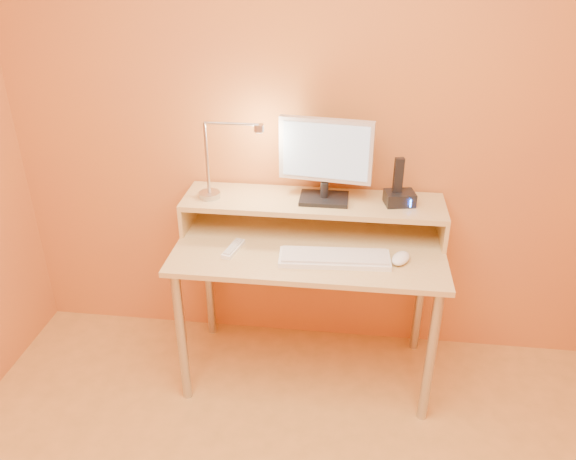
# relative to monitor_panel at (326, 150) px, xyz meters

# --- Properties ---
(wall_back) EXTENTS (3.00, 0.04, 2.50)m
(wall_back) POSITION_rel_monitor_panel_xyz_m (-0.05, 0.16, 0.13)
(wall_back) COLOR orange
(wall_back) RESTS_ON floor
(desk_leg_fl) EXTENTS (0.04, 0.04, 0.69)m
(desk_leg_fl) POSITION_rel_monitor_panel_xyz_m (-0.60, -0.41, -0.77)
(desk_leg_fl) COLOR #ADADAF
(desk_leg_fl) RESTS_ON floor
(desk_leg_fr) EXTENTS (0.04, 0.04, 0.69)m
(desk_leg_fr) POSITION_rel_monitor_panel_xyz_m (0.50, -0.41, -0.77)
(desk_leg_fr) COLOR #ADADAF
(desk_leg_fr) RESTS_ON floor
(desk_leg_bl) EXTENTS (0.04, 0.04, 0.69)m
(desk_leg_bl) POSITION_rel_monitor_panel_xyz_m (-0.60, 0.09, -0.77)
(desk_leg_bl) COLOR #ADADAF
(desk_leg_bl) RESTS_ON floor
(desk_leg_br) EXTENTS (0.04, 0.04, 0.69)m
(desk_leg_br) POSITION_rel_monitor_panel_xyz_m (0.50, 0.09, -0.77)
(desk_leg_br) COLOR #ADADAF
(desk_leg_br) RESTS_ON floor
(desk_lower) EXTENTS (1.20, 0.60, 0.02)m
(desk_lower) POSITION_rel_monitor_panel_xyz_m (-0.05, -0.16, -0.41)
(desk_lower) COLOR #D0B77C
(desk_lower) RESTS_ON floor
(shelf_riser_left) EXTENTS (0.02, 0.30, 0.14)m
(shelf_riser_left) POSITION_rel_monitor_panel_xyz_m (-0.64, -0.01, -0.33)
(shelf_riser_left) COLOR #D0B77C
(shelf_riser_left) RESTS_ON desk_lower
(shelf_riser_right) EXTENTS (0.02, 0.30, 0.14)m
(shelf_riser_right) POSITION_rel_monitor_panel_xyz_m (0.54, -0.01, -0.33)
(shelf_riser_right) COLOR #D0B77C
(shelf_riser_right) RESTS_ON desk_lower
(desk_shelf) EXTENTS (1.20, 0.30, 0.02)m
(desk_shelf) POSITION_rel_monitor_panel_xyz_m (-0.05, -0.01, -0.25)
(desk_shelf) COLOR #D0B77C
(desk_shelf) RESTS_ON desk_lower
(monitor_foot) EXTENTS (0.22, 0.16, 0.02)m
(monitor_foot) POSITION_rel_monitor_panel_xyz_m (0.00, -0.01, -0.23)
(monitor_foot) COLOR black
(monitor_foot) RESTS_ON desk_shelf
(monitor_neck) EXTENTS (0.04, 0.04, 0.07)m
(monitor_neck) POSITION_rel_monitor_panel_xyz_m (0.00, -0.01, -0.19)
(monitor_neck) COLOR black
(monitor_neck) RESTS_ON monitor_foot
(monitor_panel) EXTENTS (0.42, 0.09, 0.28)m
(monitor_panel) POSITION_rel_monitor_panel_xyz_m (0.00, 0.00, 0.00)
(monitor_panel) COLOR silver
(monitor_panel) RESTS_ON monitor_neck
(monitor_back) EXTENTS (0.37, 0.06, 0.24)m
(monitor_back) POSITION_rel_monitor_panel_xyz_m (0.00, 0.02, 0.00)
(monitor_back) COLOR black
(monitor_back) RESTS_ON monitor_panel
(monitor_screen) EXTENTS (0.38, 0.05, 0.25)m
(monitor_screen) POSITION_rel_monitor_panel_xyz_m (0.00, -0.02, 0.00)
(monitor_screen) COLOR #A1BFDB
(monitor_screen) RESTS_ON monitor_panel
(lamp_base) EXTENTS (0.10, 0.10, 0.02)m
(lamp_base) POSITION_rel_monitor_panel_xyz_m (-0.53, -0.04, -0.23)
(lamp_base) COLOR #ADADAF
(lamp_base) RESTS_ON desk_shelf
(lamp_post) EXTENTS (0.01, 0.01, 0.33)m
(lamp_post) POSITION_rel_monitor_panel_xyz_m (-0.53, -0.04, -0.05)
(lamp_post) COLOR #ADADAF
(lamp_post) RESTS_ON lamp_base
(lamp_arm) EXTENTS (0.24, 0.01, 0.01)m
(lamp_arm) POSITION_rel_monitor_panel_xyz_m (-0.41, -0.04, 0.12)
(lamp_arm) COLOR #ADADAF
(lamp_arm) RESTS_ON lamp_post
(lamp_head) EXTENTS (0.04, 0.04, 0.03)m
(lamp_head) POSITION_rel_monitor_panel_xyz_m (-0.29, -0.04, 0.10)
(lamp_head) COLOR #ADADAF
(lamp_head) RESTS_ON lamp_arm
(lamp_bulb) EXTENTS (0.03, 0.03, 0.00)m
(lamp_bulb) POSITION_rel_monitor_panel_xyz_m (-0.29, -0.04, 0.09)
(lamp_bulb) COLOR #FFEAC6
(lamp_bulb) RESTS_ON lamp_head
(phone_dock) EXTENTS (0.15, 0.12, 0.06)m
(phone_dock) POSITION_rel_monitor_panel_xyz_m (0.34, -0.01, -0.21)
(phone_dock) COLOR black
(phone_dock) RESTS_ON desk_shelf
(phone_handset) EXTENTS (0.04, 0.03, 0.16)m
(phone_handset) POSITION_rel_monitor_panel_xyz_m (0.32, -0.01, -0.10)
(phone_handset) COLOR black
(phone_handset) RESTS_ON phone_dock
(phone_led) EXTENTS (0.01, 0.00, 0.04)m
(phone_led) POSITION_rel_monitor_panel_xyz_m (0.38, -0.06, -0.21)
(phone_led) COLOR #2486FD
(phone_led) RESTS_ON phone_dock
(keyboard) EXTENTS (0.48, 0.18, 0.02)m
(keyboard) POSITION_rel_monitor_panel_xyz_m (0.07, -0.28, -0.39)
(keyboard) COLOR white
(keyboard) RESTS_ON desk_lower
(mouse) EXTENTS (0.11, 0.14, 0.04)m
(mouse) POSITION_rel_monitor_panel_xyz_m (0.35, -0.25, -0.38)
(mouse) COLOR white
(mouse) RESTS_ON desk_lower
(remote_control) EXTENTS (0.08, 0.17, 0.02)m
(remote_control) POSITION_rel_monitor_panel_xyz_m (-0.38, -0.24, -0.39)
(remote_control) COLOR white
(remote_control) RESTS_ON desk_lower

